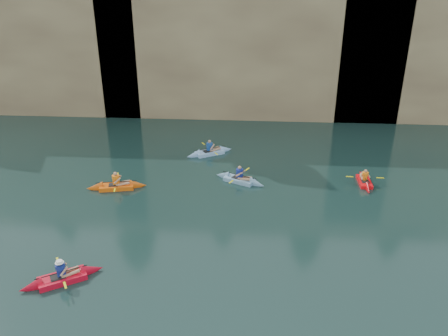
# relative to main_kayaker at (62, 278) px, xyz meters

# --- Properties ---
(ground) EXTENTS (160.00, 160.00, 0.00)m
(ground) POSITION_rel_main_kayaker_xyz_m (4.74, -0.14, -0.16)
(ground) COLOR black
(ground) RESTS_ON ground
(cliff) EXTENTS (70.00, 16.00, 12.00)m
(cliff) POSITION_rel_main_kayaker_xyz_m (4.74, 29.86, 5.84)
(cliff) COLOR tan
(cliff) RESTS_ON ground
(cliff_slab_center) EXTENTS (24.00, 2.40, 11.40)m
(cliff_slab_center) POSITION_rel_main_kayaker_xyz_m (6.74, 22.46, 5.54)
(cliff_slab_center) COLOR tan
(cliff_slab_center) RESTS_ON ground
(sea_cave_west) EXTENTS (4.50, 1.00, 4.00)m
(sea_cave_west) POSITION_rel_main_kayaker_xyz_m (-13.26, 21.81, 1.84)
(sea_cave_west) COLOR black
(sea_cave_west) RESTS_ON ground
(sea_cave_center) EXTENTS (3.50, 1.00, 3.20)m
(sea_cave_center) POSITION_rel_main_kayaker_xyz_m (0.74, 21.81, 1.44)
(sea_cave_center) COLOR black
(sea_cave_center) RESTS_ON ground
(sea_cave_east) EXTENTS (5.00, 1.00, 4.50)m
(sea_cave_east) POSITION_rel_main_kayaker_xyz_m (14.74, 21.81, 2.09)
(sea_cave_east) COLOR black
(sea_cave_east) RESTS_ON ground
(main_kayaker) EXTENTS (3.08, 2.30, 1.18)m
(main_kayaker) POSITION_rel_main_kayaker_xyz_m (0.00, 0.00, 0.00)
(main_kayaker) COLOR red
(main_kayaker) RESTS_ON ground
(kayaker_orange) EXTENTS (3.39, 2.43, 1.26)m
(kayaker_orange) POSITION_rel_main_kayaker_xyz_m (-0.30, 8.13, -0.00)
(kayaker_orange) COLOR #F35F0F
(kayaker_orange) RESTS_ON ground
(kayaker_ltblue_near) EXTENTS (3.14, 2.23, 1.24)m
(kayaker_ltblue_near) POSITION_rel_main_kayaker_xyz_m (6.54, 9.53, -0.00)
(kayaker_ltblue_near) COLOR #7CABD0
(kayaker_ltblue_near) RESTS_ON ground
(kayaker_red_far) EXTENTS (2.13, 2.92, 1.06)m
(kayaker_red_far) POSITION_rel_main_kayaker_xyz_m (13.72, 9.86, -0.03)
(kayaker_red_far) COLOR red
(kayaker_red_far) RESTS_ON ground
(kayaker_ltblue_mid) EXTENTS (3.23, 2.33, 1.26)m
(kayaker_ltblue_mid) POSITION_rel_main_kayaker_xyz_m (4.37, 13.64, -0.00)
(kayaker_ltblue_mid) COLOR #96C7FA
(kayaker_ltblue_mid) RESTS_ON ground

